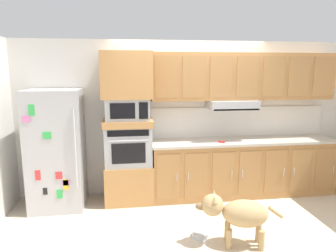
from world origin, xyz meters
TOP-DOWN VIEW (x-y plane):
  - ground_plane at (0.00, 0.00)m, footprint 9.60×9.60m
  - back_kitchen_wall at (0.00, 1.11)m, footprint 6.20×0.12m
  - refrigerator at (-2.05, 0.68)m, footprint 0.76×0.73m
  - oven_base_cabinet at (-1.00, 0.75)m, footprint 0.74×0.62m
  - built_in_oven at (-1.00, 0.75)m, footprint 0.70×0.62m
  - appliance_mid_shelf at (-1.00, 0.75)m, footprint 0.74×0.62m
  - microwave at (-1.00, 0.75)m, footprint 0.64×0.54m
  - appliance_upper_cabinet at (-1.00, 0.75)m, footprint 0.74×0.62m
  - lower_cabinet_run at (0.87, 0.75)m, footprint 2.99×0.63m
  - countertop_slab at (0.87, 0.75)m, footprint 3.03×0.64m
  - backsplash_panel at (0.87, 1.04)m, footprint 3.03×0.02m
  - upper_cabinet_with_hood at (0.85, 0.87)m, footprint 2.99×0.48m
  - screwdriver at (0.45, 0.61)m, footprint 0.16×0.17m
  - dog at (0.22, -0.72)m, footprint 1.00×0.44m
  - dog_food_bowl at (-0.15, -0.49)m, footprint 0.20×0.20m

SIDE VIEW (x-z plane):
  - ground_plane at x=0.00m, z-range 0.00..0.00m
  - dog_food_bowl at x=-0.15m, z-range 0.00..0.06m
  - oven_base_cabinet at x=-1.00m, z-range 0.00..0.60m
  - dog at x=0.22m, z-range 0.08..0.72m
  - lower_cabinet_run at x=0.87m, z-range 0.00..0.88m
  - refrigerator at x=-2.05m, z-range 0.00..1.76m
  - countertop_slab at x=0.87m, z-range 0.88..0.92m
  - built_in_oven at x=-1.00m, z-range 0.60..1.20m
  - screwdriver at x=0.45m, z-range 0.92..0.95m
  - backsplash_panel at x=0.87m, z-range 0.92..1.42m
  - back_kitchen_wall at x=0.00m, z-range 0.00..2.50m
  - appliance_mid_shelf at x=-1.00m, z-range 1.20..1.30m
  - microwave at x=-1.00m, z-range 1.30..1.62m
  - upper_cabinet_with_hood at x=0.85m, z-range 1.46..2.34m
  - appliance_upper_cabinet at x=-1.00m, z-range 1.62..2.30m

